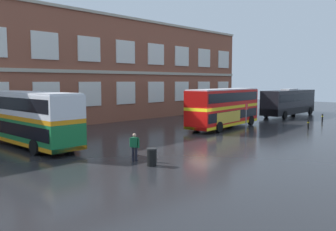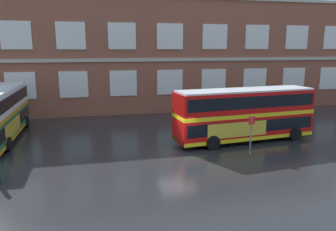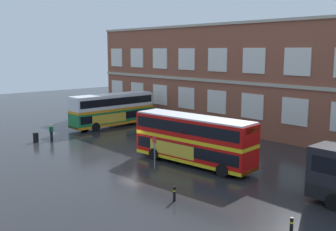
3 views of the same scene
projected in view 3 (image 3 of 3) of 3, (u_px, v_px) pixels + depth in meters
name	position (u px, v px, depth m)	size (l,w,h in m)	color
ground_plane	(151.00, 151.00, 37.89)	(120.00, 120.00, 0.00)	#232326
brick_terminal_building	(256.00, 78.00, 47.27)	(51.15, 8.19, 12.58)	brown
double_decker_near	(113.00, 109.00, 49.81)	(2.94, 11.02, 4.07)	#197038
double_decker_middle	(193.00, 139.00, 33.12)	(11.21, 3.73, 4.07)	red
waiting_passenger	(51.00, 131.00, 42.26)	(0.40, 0.61, 1.70)	black
bus_stand_flag	(154.00, 149.00, 31.85)	(0.44, 0.10, 2.70)	slate
station_litter_bin	(36.00, 137.00, 41.34)	(0.60, 0.60, 1.03)	black
safety_bollard_west	(174.00, 193.00, 25.20)	(0.19, 0.19, 0.95)	black
safety_bollard_east	(291.00, 226.00, 20.54)	(0.19, 0.19, 0.95)	black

